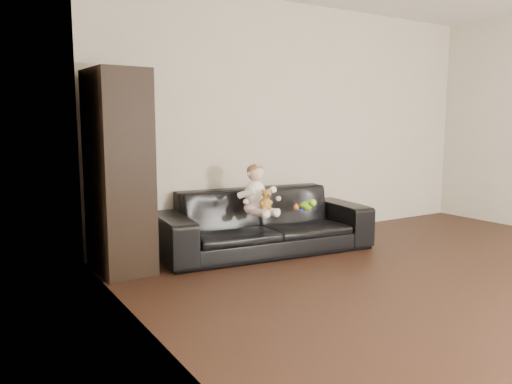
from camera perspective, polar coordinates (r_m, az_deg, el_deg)
wall_back at (r=5.80m, az=5.38°, el=8.01°), size 5.00×0.00×5.00m
wall_left at (r=2.13m, az=-4.15°, el=8.15°), size 0.00×5.50×5.50m
sofa at (r=5.01m, az=0.94°, el=-3.33°), size 2.20×1.05×0.62m
cabinet at (r=4.42m, az=-15.41°, el=2.16°), size 0.47×0.62×1.73m
shelf_item at (r=4.41m, az=-15.34°, el=7.22°), size 0.20×0.26×0.28m
baby at (r=4.78m, az=0.09°, el=-0.07°), size 0.38×0.45×0.49m
teddy_bear at (r=4.67m, az=1.14°, el=-0.95°), size 0.14×0.14×0.20m
toy_green at (r=5.08m, az=5.77°, el=-1.57°), size 0.12×0.14×0.09m
toy_rattle at (r=5.06m, az=4.59°, el=-1.77°), size 0.07×0.07×0.06m
toy_blue_disc at (r=5.10m, az=5.09°, el=-1.97°), size 0.12×0.12×0.01m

